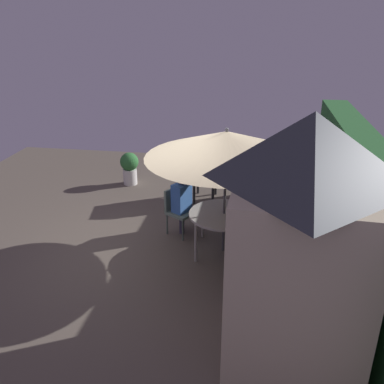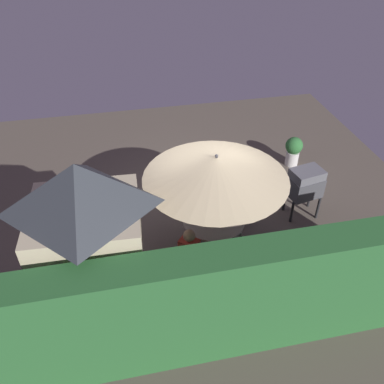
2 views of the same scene
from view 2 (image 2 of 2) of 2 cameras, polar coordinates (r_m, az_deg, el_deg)
name	(u,v)px [view 2 (image 2 of 2)]	position (r m, az deg, el deg)	size (l,w,h in m)	color
ground_plane	(194,208)	(9.38, 0.28, -2.33)	(11.00, 11.00, 0.00)	brown
hedge_backdrop	(243,300)	(6.27, 7.27, -15.00)	(7.31, 0.55, 2.11)	#28602D
garden_shed	(90,244)	(6.51, -14.26, -7.13)	(1.79, 1.69, 3.04)	#C6B793
patio_table	(214,222)	(8.00, 3.10, -4.25)	(1.23, 1.23, 0.74)	#B2ADA3
patio_umbrella	(216,168)	(7.21, 3.44, 3.46)	(2.69, 2.69, 2.26)	#4C4C51
bbq_grill	(305,184)	(9.05, 15.81, 1.12)	(0.78, 0.62, 1.20)	#47474C
chair_near_shed	(187,263)	(7.42, -0.70, -10.13)	(0.65, 0.65, 0.90)	slate
chair_far_side	(227,197)	(8.91, 5.07, -0.69)	(0.63, 0.64, 0.90)	slate
potted_plant_by_shed	(293,150)	(10.97, 14.22, 5.85)	(0.45, 0.45, 0.81)	silver
person_in_red	(189,250)	(7.28, -0.39, -8.30)	(0.41, 0.40, 1.26)	#CC3D33
person_in_blue	(227,190)	(8.68, 5.01, 0.34)	(0.42, 0.38, 1.26)	#3866B2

